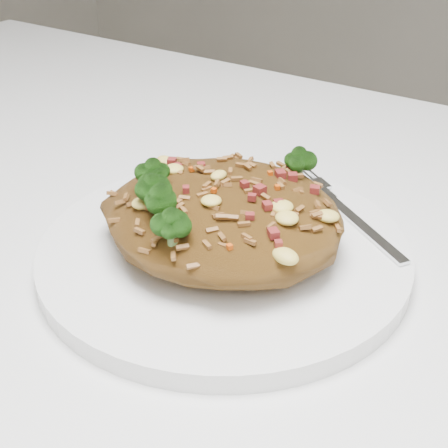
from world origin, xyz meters
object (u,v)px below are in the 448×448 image
Objects in this scene: dining_table at (117,307)px; fork at (346,212)px; fried_rice at (223,205)px; plate at (224,251)px.

fork is (0.16, 0.09, 0.11)m from dining_table.
fried_rice reaches higher than dining_table.
fried_rice is (0.11, 0.00, 0.13)m from dining_table.
fried_rice is 0.10m from fork.
plate reaches higher than dining_table.
fork reaches higher than plate.
plate is (0.11, 0.00, 0.10)m from dining_table.
plate is at bearing 1.53° from dining_table.
fork is (0.05, 0.08, 0.01)m from plate.
fork is at bearing 27.88° from dining_table.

